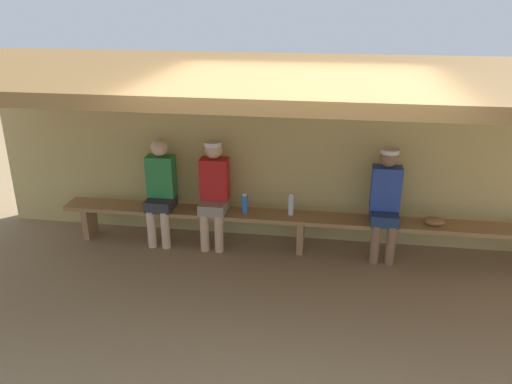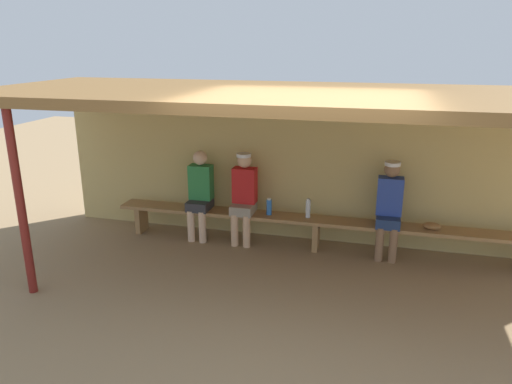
{
  "view_description": "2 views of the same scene",
  "coord_description": "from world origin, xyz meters",
  "px_view_note": "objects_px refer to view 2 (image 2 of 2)",
  "views": [
    {
      "loc": [
        0.32,
        -4.2,
        3.03
      ],
      "look_at": [
        -0.53,
        1.37,
        0.81
      ],
      "focal_mm": 36.41,
      "sensor_mm": 36.0,
      "label": 1
    },
    {
      "loc": [
        0.78,
        -4.9,
        2.85
      ],
      "look_at": [
        -0.78,
        1.12,
        0.93
      ],
      "focal_mm": 33.94,
      "sensor_mm": 36.0,
      "label": 2
    }
  ],
  "objects_px": {
    "bench": "(316,224)",
    "water_bottle_clear": "(269,207)",
    "baseball_glove_tan": "(432,226)",
    "player_in_red": "(244,194)",
    "water_bottle_blue": "(308,208)",
    "player_shirtless_tan": "(200,191)",
    "player_in_blue": "(389,205)",
    "support_post": "(20,204)"
  },
  "relations": [
    {
      "from": "player_shirtless_tan",
      "to": "player_in_red",
      "type": "bearing_deg",
      "value": 0.04
    },
    {
      "from": "water_bottle_blue",
      "to": "baseball_glove_tan",
      "type": "height_order",
      "value": "water_bottle_blue"
    },
    {
      "from": "water_bottle_clear",
      "to": "player_in_red",
      "type": "bearing_deg",
      "value": -179.83
    },
    {
      "from": "player_shirtless_tan",
      "to": "player_in_red",
      "type": "distance_m",
      "value": 0.68
    },
    {
      "from": "support_post",
      "to": "player_in_blue",
      "type": "xyz_separation_m",
      "value": [
        4.07,
        2.1,
        -0.35
      ]
    },
    {
      "from": "bench",
      "to": "water_bottle_blue",
      "type": "height_order",
      "value": "water_bottle_blue"
    },
    {
      "from": "player_in_red",
      "to": "water_bottle_blue",
      "type": "distance_m",
      "value": 0.96
    },
    {
      "from": "player_shirtless_tan",
      "to": "baseball_glove_tan",
      "type": "distance_m",
      "value": 3.31
    },
    {
      "from": "support_post",
      "to": "player_shirtless_tan",
      "type": "height_order",
      "value": "support_post"
    },
    {
      "from": "player_in_red",
      "to": "water_bottle_clear",
      "type": "relative_size",
      "value": 5.39
    },
    {
      "from": "player_shirtless_tan",
      "to": "water_bottle_clear",
      "type": "distance_m",
      "value": 1.07
    },
    {
      "from": "bench",
      "to": "water_bottle_blue",
      "type": "relative_size",
      "value": 21.61
    },
    {
      "from": "player_in_red",
      "to": "water_bottle_blue",
      "type": "height_order",
      "value": "player_in_red"
    },
    {
      "from": "support_post",
      "to": "player_in_blue",
      "type": "distance_m",
      "value": 4.6
    },
    {
      "from": "player_in_blue",
      "to": "water_bottle_clear",
      "type": "relative_size",
      "value": 5.39
    },
    {
      "from": "bench",
      "to": "player_in_red",
      "type": "relative_size",
      "value": 4.46
    },
    {
      "from": "support_post",
      "to": "bench",
      "type": "distance_m",
      "value": 3.81
    },
    {
      "from": "bench",
      "to": "water_bottle_blue",
      "type": "bearing_deg",
      "value": 167.01
    },
    {
      "from": "water_bottle_clear",
      "to": "player_in_blue",
      "type": "bearing_deg",
      "value": -0.04
    },
    {
      "from": "player_in_red",
      "to": "player_shirtless_tan",
      "type": "bearing_deg",
      "value": -179.96
    },
    {
      "from": "player_shirtless_tan",
      "to": "water_bottle_blue",
      "type": "xyz_separation_m",
      "value": [
        1.62,
        0.03,
        -0.14
      ]
    },
    {
      "from": "baseball_glove_tan",
      "to": "water_bottle_clear",
      "type": "bearing_deg",
      "value": -173.13
    },
    {
      "from": "water_bottle_clear",
      "to": "water_bottle_blue",
      "type": "distance_m",
      "value": 0.56
    },
    {
      "from": "water_bottle_blue",
      "to": "player_shirtless_tan",
      "type": "bearing_deg",
      "value": -179.03
    },
    {
      "from": "bench",
      "to": "player_in_blue",
      "type": "bearing_deg",
      "value": 0.21
    },
    {
      "from": "baseball_glove_tan",
      "to": "player_in_red",
      "type": "bearing_deg",
      "value": -173.05
    },
    {
      "from": "water_bottle_blue",
      "to": "baseball_glove_tan",
      "type": "relative_size",
      "value": 1.16
    },
    {
      "from": "water_bottle_clear",
      "to": "baseball_glove_tan",
      "type": "distance_m",
      "value": 2.24
    },
    {
      "from": "baseball_glove_tan",
      "to": "bench",
      "type": "bearing_deg",
      "value": -173.13
    },
    {
      "from": "player_in_blue",
      "to": "player_in_red",
      "type": "height_order",
      "value": "same"
    },
    {
      "from": "bench",
      "to": "player_shirtless_tan",
      "type": "height_order",
      "value": "player_shirtless_tan"
    },
    {
      "from": "water_bottle_clear",
      "to": "baseball_glove_tan",
      "type": "xyz_separation_m",
      "value": [
        2.24,
        -0.01,
        -0.07
      ]
    },
    {
      "from": "baseball_glove_tan",
      "to": "water_bottle_blue",
      "type": "bearing_deg",
      "value": -174.14
    },
    {
      "from": "player_in_red",
      "to": "baseball_glove_tan",
      "type": "distance_m",
      "value": 2.63
    },
    {
      "from": "bench",
      "to": "water_bottle_blue",
      "type": "xyz_separation_m",
      "value": [
        -0.13,
        0.03,
        0.21
      ]
    },
    {
      "from": "player_in_red",
      "to": "water_bottle_blue",
      "type": "xyz_separation_m",
      "value": [
        0.94,
        0.03,
        -0.15
      ]
    },
    {
      "from": "player_in_blue",
      "to": "player_shirtless_tan",
      "type": "distance_m",
      "value": 2.73
    },
    {
      "from": "player_in_blue",
      "to": "support_post",
      "type": "bearing_deg",
      "value": -152.7
    },
    {
      "from": "player_in_blue",
      "to": "water_bottle_blue",
      "type": "distance_m",
      "value": 1.12
    },
    {
      "from": "player_in_red",
      "to": "player_in_blue",
      "type": "bearing_deg",
      "value": 0.0
    },
    {
      "from": "player_in_red",
      "to": "water_bottle_clear",
      "type": "bearing_deg",
      "value": 0.17
    },
    {
      "from": "bench",
      "to": "water_bottle_clear",
      "type": "relative_size",
      "value": 24.05
    }
  ]
}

